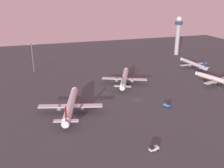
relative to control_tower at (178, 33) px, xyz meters
name	(u,v)px	position (x,y,z in m)	size (l,w,h in m)	color
ground_plane	(137,100)	(-89.84, -102.69, -23.32)	(416.00, 416.00, 0.00)	#424449
control_tower	(178,33)	(0.00, 0.00, 0.00)	(8.00, 8.00, 40.48)	#A8A8B2
airplane_far_stand	(71,105)	(-132.60, -107.82, -18.86)	(35.49, 45.20, 11.79)	white
airplane_terminal_side	(218,80)	(-22.41, -94.16, -19.67)	(28.96, 36.86, 9.65)	white
airplane_taxiway_distant	(124,78)	(-87.02, -71.76, -19.19)	(31.70, 40.12, 10.91)	silver
airplane_near_gate	(193,64)	(-12.86, -50.01, -19.87)	(27.63, 35.52, 9.11)	silver
maintenance_van	(167,105)	(-77.17, -117.52, -22.14)	(4.34, 4.28, 2.25)	#3372BF
cargo_loader	(154,148)	(-104.89, -155.66, -22.14)	(4.42, 2.66, 2.25)	white
apron_light_west	(32,56)	(-149.83, -20.23, -9.28)	(4.80, 0.90, 24.44)	slate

